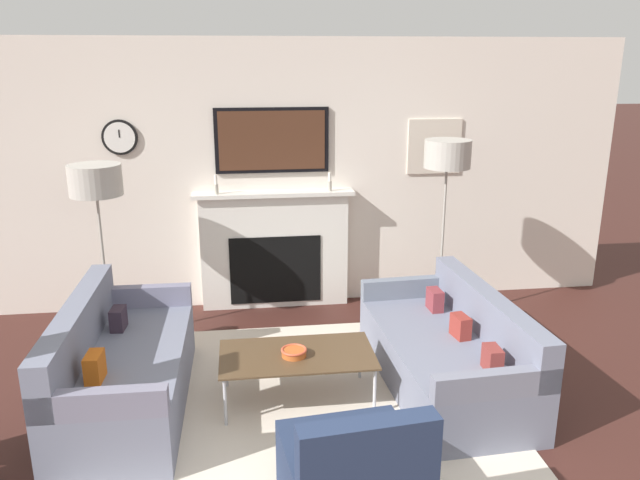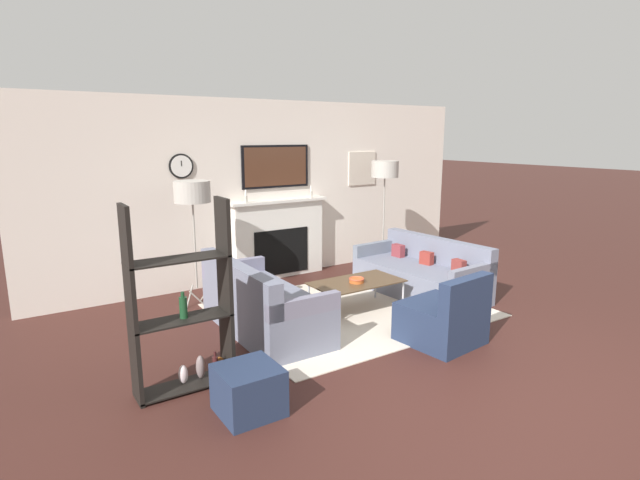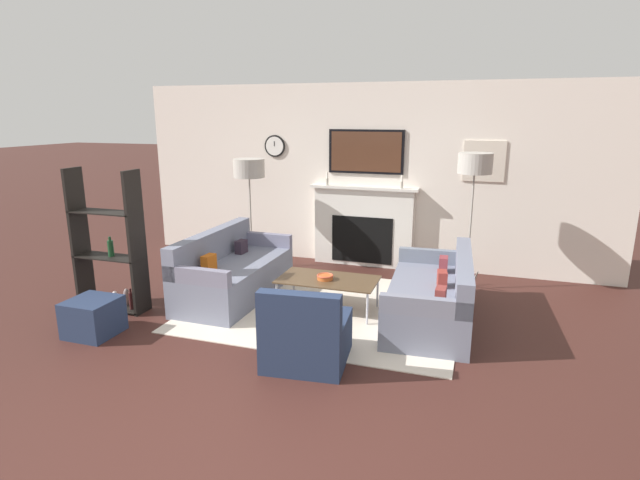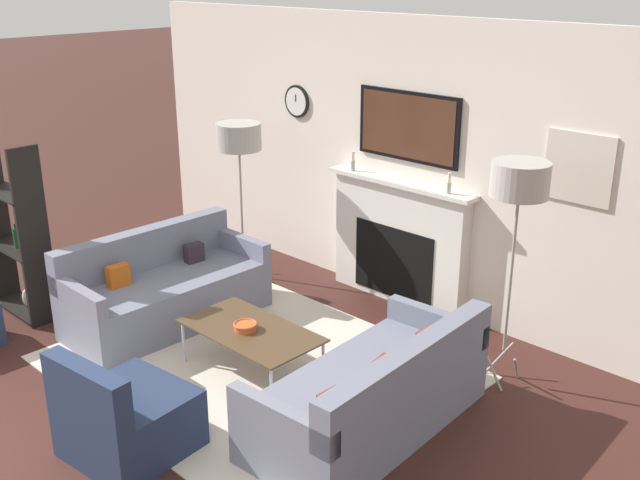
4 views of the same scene
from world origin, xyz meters
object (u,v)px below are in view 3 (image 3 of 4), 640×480
couch_right (433,298)px  shelf_unit (110,251)px  floor_lamp_right (475,165)px  decorative_bowl (325,277)px  coffee_table (328,281)px  couch_left (232,274)px  ottoman (93,317)px  armchair (306,336)px  floor_lamp_left (249,169)px

couch_right → shelf_unit: bearing=-167.5°
shelf_unit → floor_lamp_right: bearing=27.1°
floor_lamp_right → couch_right: bearing=-104.6°
decorative_bowl → shelf_unit: shelf_unit is taller
coffee_table → floor_lamp_right: size_ratio=0.64×
couch_left → ottoman: size_ratio=3.86×
couch_right → floor_lamp_right: bearing=75.4°
floor_lamp_right → shelf_unit: (-3.94, -2.02, -0.92)m
couch_right → coffee_table: couch_right is taller
decorative_bowl → floor_lamp_right: size_ratio=0.11×
coffee_table → decorative_bowl: size_ratio=5.93×
coffee_table → shelf_unit: shelf_unit is taller
couch_right → ottoman: couch_right is taller
couch_left → decorative_bowl: (1.26, -0.10, 0.13)m
couch_left → coffee_table: (1.29, -0.07, 0.07)m
couch_right → armchair: armchair is taller
floor_lamp_right → ottoman: floor_lamp_right is taller
armchair → couch_right: bearing=53.2°
decorative_bowl → ottoman: decorative_bowl is taller
floor_lamp_left → shelf_unit: 2.31m
decorative_bowl → couch_right: bearing=5.0°
floor_lamp_right → ottoman: (-3.66, -2.68, -1.44)m
coffee_table → floor_lamp_left: bearing=141.2°
couch_right → decorative_bowl: (-1.23, -0.11, 0.15)m
coffee_table → shelf_unit: 2.55m
armchair → decorative_bowl: bearing=99.8°
couch_left → floor_lamp_left: size_ratio=1.12×
ottoman → armchair: bearing=2.8°
couch_right → floor_lamp_right: floor_lamp_right is taller
couch_right → coffee_table: 1.21m
coffee_table → shelf_unit: size_ratio=0.69×
decorative_bowl → floor_lamp_right: (1.54, 1.32, 1.21)m
floor_lamp_left → ottoman: floor_lamp_left is taller
floor_lamp_left → shelf_unit: (-0.82, -2.02, -0.77)m
floor_lamp_right → floor_lamp_left: bearing=180.0°
ottoman → shelf_unit: bearing=112.8°
armchair → shelf_unit: bearing=168.1°
armchair → shelf_unit: (-2.61, 0.55, 0.45)m
couch_left → couch_right: size_ratio=0.97×
couch_right → armchair: 1.69m
armchair → floor_lamp_left: 3.36m
coffee_table → ottoman: bearing=-147.0°
couch_left → coffee_table: 1.29m
couch_right → floor_lamp_left: bearing=156.6°
coffee_table → decorative_bowl: bearing=-129.1°
floor_lamp_left → shelf_unit: shelf_unit is taller
floor_lamp_left → coffee_table: bearing=-38.8°
couch_left → floor_lamp_left: bearing=104.7°
ottoman → floor_lamp_right: bearing=36.2°
couch_left → floor_lamp_left: floor_lamp_left is taller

